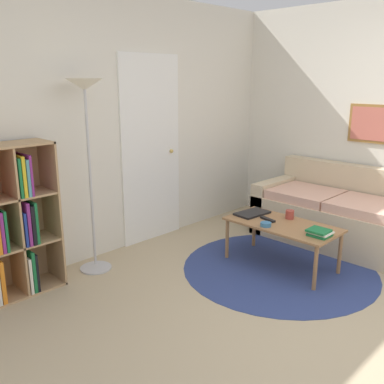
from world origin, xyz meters
name	(u,v)px	position (x,y,z in m)	size (l,w,h in m)	color
ground_plane	(353,341)	(0.00, 0.00, 0.00)	(14.00, 14.00, 0.00)	tan
wall_back	(125,127)	(0.01, 2.57, 1.29)	(7.21, 0.11, 2.60)	silver
wall_right	(339,120)	(2.13, 1.27, 1.30)	(0.08, 5.54, 2.60)	silver
rug	(279,268)	(0.63, 1.03, 0.00)	(1.84, 1.84, 0.01)	navy
floor_lamp	(86,113)	(-0.60, 2.29, 1.48)	(0.32, 0.32, 1.77)	#B7B7BC
couch	(340,216)	(1.72, 0.97, 0.29)	(0.86, 1.74, 0.83)	#CCB793
coffee_table	(282,228)	(0.71, 1.06, 0.39)	(0.53, 1.06, 0.43)	#996B42
laptop	(252,213)	(0.73, 1.44, 0.44)	(0.37, 0.24, 0.02)	black
bowl	(266,224)	(0.52, 1.13, 0.45)	(0.10, 0.10, 0.04)	teal
book_stack_on_table	(320,233)	(0.65, 0.65, 0.46)	(0.18, 0.19, 0.06)	#196B38
cup	(290,214)	(0.87, 1.09, 0.48)	(0.08, 0.08, 0.09)	#A33D33
remote	(268,219)	(0.68, 1.21, 0.44)	(0.08, 0.18, 0.02)	black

